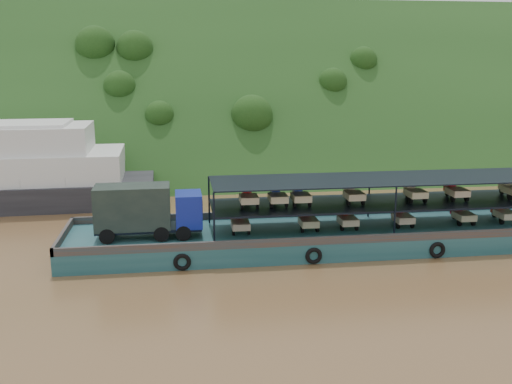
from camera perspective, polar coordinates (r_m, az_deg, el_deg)
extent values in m
plane|color=brown|center=(38.50, 3.59, -5.54)|extent=(160.00, 160.00, 0.00)
cube|color=#183714|center=(73.18, -2.08, 3.26)|extent=(140.00, 39.60, 39.60)
cube|color=#134044|center=(39.00, 7.42, -4.45)|extent=(35.00, 7.00, 1.20)
cube|color=#592D19|center=(41.93, 6.23, -1.99)|extent=(35.00, 0.20, 0.50)
cube|color=#592D19|center=(35.64, 8.91, -4.74)|extent=(35.00, 0.20, 0.50)
cube|color=#592D19|center=(38.10, -18.73, -4.12)|extent=(0.20, 7.00, 0.50)
torus|color=black|center=(34.31, -7.39, -6.97)|extent=(1.06, 0.26, 1.06)
torus|color=black|center=(35.26, 5.80, -6.38)|extent=(1.06, 0.26, 1.06)
torus|color=black|center=(37.92, 17.68, -5.55)|extent=(1.06, 0.26, 1.06)
cylinder|color=black|center=(36.30, -14.66, -4.29)|extent=(0.97, 0.34, 0.97)
cylinder|color=black|center=(38.24, -14.34, -3.41)|extent=(0.97, 0.34, 0.97)
cylinder|color=black|center=(36.06, -9.44, -4.16)|extent=(0.97, 0.34, 0.97)
cylinder|color=black|center=(38.02, -9.38, -3.27)|extent=(0.97, 0.34, 0.97)
cylinder|color=black|center=(36.05, -7.27, -4.09)|extent=(0.97, 0.34, 0.97)
cylinder|color=black|center=(38.01, -7.33, -3.20)|extent=(0.97, 0.34, 0.97)
cube|color=black|center=(37.03, -10.62, -3.52)|extent=(6.61, 2.16, 0.19)
cube|color=navy|center=(36.70, -6.75, -1.72)|extent=(1.66, 2.34, 2.14)
cube|color=black|center=(36.63, -5.48, -1.09)|extent=(0.06, 1.94, 0.87)
cube|color=black|center=(36.72, -12.22, -1.45)|extent=(4.67, 2.35, 2.72)
cube|color=black|center=(39.47, 12.42, -1.04)|extent=(23.00, 5.00, 0.12)
cube|color=black|center=(39.12, 12.53, 1.29)|extent=(23.00, 5.00, 0.08)
cylinder|color=black|center=(34.68, -4.22, -2.69)|extent=(0.12, 0.12, 3.30)
cylinder|color=black|center=(39.52, -4.72, -0.78)|extent=(0.12, 0.12, 3.30)
cylinder|color=black|center=(37.21, 13.75, -1.96)|extent=(0.12, 0.12, 3.30)
cylinder|color=black|center=(41.75, 11.24, -0.25)|extent=(0.12, 0.12, 3.30)
cylinder|color=black|center=(38.62, -1.81, -3.19)|extent=(0.12, 0.52, 0.52)
cylinder|color=black|center=(36.85, -2.28, -3.98)|extent=(0.14, 0.52, 0.52)
cylinder|color=black|center=(36.96, -0.73, -3.92)|extent=(0.14, 0.52, 0.52)
cube|color=#C9B18E|center=(37.14, -1.57, -3.30)|extent=(1.15, 1.50, 0.44)
cube|color=#B60C13|center=(38.19, -1.77, -2.57)|extent=(0.55, 0.80, 0.80)
cube|color=#B60C13|center=(37.87, -1.74, -1.92)|extent=(0.50, 0.10, 0.10)
cylinder|color=black|center=(39.35, 4.79, -2.93)|extent=(0.12, 0.52, 0.52)
cylinder|color=black|center=(37.56, 4.65, -3.69)|extent=(0.14, 0.52, 0.52)
cylinder|color=black|center=(37.78, 6.14, -3.62)|extent=(0.14, 0.52, 0.52)
cube|color=#BAB383|center=(37.90, 5.29, -3.02)|extent=(1.15, 1.50, 0.44)
cube|color=red|center=(38.93, 4.90, -2.31)|extent=(0.55, 0.80, 0.80)
cube|color=red|center=(38.62, 4.98, -1.67)|extent=(0.50, 0.10, 0.10)
cylinder|color=black|center=(40.02, 8.55, -2.76)|extent=(0.12, 0.52, 0.52)
cylinder|color=black|center=(38.22, 8.59, -3.50)|extent=(0.14, 0.52, 0.52)
cylinder|color=black|center=(38.52, 10.02, -3.43)|extent=(0.14, 0.52, 0.52)
cube|color=#C6B58C|center=(38.59, 9.17, -2.84)|extent=(1.15, 1.50, 0.44)
cube|color=red|center=(39.61, 8.70, -2.15)|extent=(0.55, 0.80, 0.80)
cube|color=red|center=(39.30, 8.80, -1.52)|extent=(0.50, 0.10, 0.10)
cylinder|color=black|center=(41.28, 13.72, -2.51)|extent=(0.12, 0.52, 0.52)
cylinder|color=black|center=(39.49, 14.01, -3.22)|extent=(0.14, 0.52, 0.52)
cylinder|color=black|center=(39.87, 15.34, -3.14)|extent=(0.14, 0.52, 0.52)
cube|color=beige|center=(39.90, 14.51, -2.58)|extent=(1.15, 1.50, 0.44)
cube|color=red|center=(40.88, 13.92, -1.91)|extent=(0.55, 0.80, 0.80)
cube|color=red|center=(40.58, 14.06, -1.30)|extent=(0.50, 0.10, 0.10)
cylinder|color=black|center=(43.08, 19.17, -2.22)|extent=(0.12, 0.52, 0.52)
cylinder|color=black|center=(41.31, 19.67, -2.89)|extent=(0.14, 0.52, 0.52)
cylinder|color=black|center=(41.78, 20.89, -2.81)|extent=(0.14, 0.52, 0.52)
cube|color=#BEB586|center=(41.76, 20.09, -2.27)|extent=(1.15, 1.50, 0.44)
cube|color=#B60C24|center=(42.70, 19.40, -1.65)|extent=(0.55, 0.80, 0.80)
cube|color=#B60C24|center=(42.41, 19.57, -1.06)|extent=(0.50, 0.10, 0.10)
cylinder|color=black|center=(44.57, 22.72, -2.03)|extent=(0.12, 0.52, 0.52)
cylinder|color=black|center=(42.83, 23.35, -2.66)|extent=(0.14, 0.52, 0.52)
cube|color=beige|center=(43.29, 23.72, -2.07)|extent=(1.15, 1.50, 0.44)
cube|color=red|center=(44.20, 22.97, -1.47)|extent=(0.55, 0.80, 0.80)
cube|color=red|center=(43.92, 23.16, -0.90)|extent=(0.50, 0.10, 0.10)
cylinder|color=black|center=(38.25, -1.00, -0.68)|extent=(0.12, 0.52, 0.52)
cylinder|color=black|center=(36.45, -1.43, -1.36)|extent=(0.14, 0.52, 0.52)
cylinder|color=black|center=(36.58, 0.13, -1.31)|extent=(0.14, 0.52, 0.52)
cube|color=beige|center=(36.77, -0.72, -0.69)|extent=(1.15, 1.50, 0.44)
cube|color=red|center=(37.84, -0.95, -0.02)|extent=(0.55, 0.80, 0.80)
cube|color=red|center=(37.54, -0.91, 0.65)|extent=(0.50, 0.10, 0.10)
cylinder|color=black|center=(38.81, 4.05, -0.52)|extent=(0.12, 0.52, 0.52)
cylinder|color=black|center=(36.99, 3.87, -1.18)|extent=(0.14, 0.52, 0.52)
cylinder|color=black|center=(37.21, 5.38, -1.12)|extent=(0.14, 0.52, 0.52)
cube|color=beige|center=(37.35, 4.52, -0.52)|extent=(1.15, 1.50, 0.44)
cube|color=#1A359F|center=(38.40, 4.15, 0.14)|extent=(0.55, 0.80, 0.80)
cube|color=#1A359F|center=(38.11, 4.23, 0.80)|extent=(0.50, 0.10, 0.10)
cylinder|color=black|center=(39.71, 9.15, -0.34)|extent=(0.12, 0.52, 0.52)
cylinder|color=black|center=(37.89, 9.22, -0.98)|extent=(0.14, 0.52, 0.52)
cylinder|color=black|center=(38.19, 10.66, -0.92)|extent=(0.14, 0.52, 0.52)
cube|color=#CCBC90|center=(38.29, 9.80, -0.34)|extent=(1.15, 1.50, 0.44)
cube|color=beige|center=(39.31, 9.30, 0.30)|extent=(0.55, 0.80, 0.80)
cube|color=beige|center=(39.02, 9.42, 0.95)|extent=(0.50, 0.10, 0.10)
cylinder|color=black|center=(41.17, 14.88, -0.15)|extent=(0.12, 0.52, 0.52)
cylinder|color=black|center=(39.36, 15.21, -0.75)|extent=(0.14, 0.52, 0.52)
cylinder|color=black|center=(39.77, 16.54, -0.70)|extent=(0.14, 0.52, 0.52)
cube|color=beige|center=(39.80, 15.71, -0.13)|extent=(1.15, 1.50, 0.44)
cube|color=beige|center=(40.79, 15.08, 0.47)|extent=(0.55, 0.80, 0.80)
cube|color=beige|center=(40.51, 15.23, 1.10)|extent=(0.50, 0.10, 0.10)
cylinder|color=black|center=(42.41, 18.58, -0.02)|extent=(0.12, 0.52, 0.52)
cylinder|color=black|center=(40.62, 19.07, -0.60)|extent=(0.14, 0.52, 0.52)
cylinder|color=black|center=(41.08, 20.31, -0.55)|extent=(0.14, 0.52, 0.52)
cube|color=beige|center=(41.08, 19.51, 0.00)|extent=(1.15, 1.50, 0.44)
cube|color=#B40C14|center=(42.04, 18.81, 0.58)|extent=(0.55, 0.80, 0.80)
cube|color=#B40C14|center=(41.77, 18.98, 1.20)|extent=(0.50, 0.10, 0.10)
cylinder|color=black|center=(44.40, 23.37, 0.15)|extent=(0.12, 0.52, 0.52)
cylinder|color=black|center=(42.65, 24.03, -0.40)|extent=(0.14, 0.52, 0.52)
cube|color=beige|center=(44.05, 23.63, 0.72)|extent=(0.55, 0.80, 0.80)
cube|color=beige|center=(43.79, 23.82, 1.31)|extent=(0.50, 0.10, 0.10)
cylinder|color=black|center=(38.52, 1.82, -0.59)|extent=(0.12, 0.52, 0.52)
cylinder|color=black|center=(36.71, 1.53, -1.26)|extent=(0.14, 0.52, 0.52)
cylinder|color=black|center=(36.89, 3.06, -1.21)|extent=(0.14, 0.52, 0.52)
cube|color=beige|center=(37.05, 2.21, -0.59)|extent=(1.15, 1.50, 0.44)
cube|color=#1A359F|center=(38.11, 1.90, 0.07)|extent=(0.55, 0.80, 0.80)
cube|color=#1A359F|center=(37.81, 1.96, 0.74)|extent=(0.50, 0.10, 0.10)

